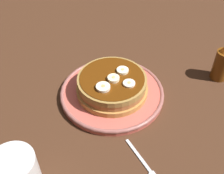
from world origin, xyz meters
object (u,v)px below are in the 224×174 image
banana_slice_2 (123,71)px  banana_slice_3 (129,84)px  pancake_stack (111,86)px  syrup_bottle (222,63)px  banana_slice_0 (115,78)px  banana_slice_1 (103,87)px  fork (145,164)px  plate (112,93)px

banana_slice_2 → banana_slice_3: size_ratio=1.02×
pancake_stack → syrup_bottle: bearing=77.2°
banana_slice_0 → banana_slice_2: 3.69cm
banana_slice_1 → fork: banana_slice_1 is taller
banana_slice_1 → syrup_bottle: bearing=82.1°
banana_slice_0 → banana_slice_3: (3.22, 2.33, -0.16)cm
banana_slice_3 → syrup_bottle: syrup_bottle is taller
banana_slice_0 → syrup_bottle: (6.35, 29.99, -1.46)cm
banana_slice_0 → banana_slice_1: (1.65, -4.02, -0.03)cm
banana_slice_1 → fork: bearing=1.5°
plate → syrup_bottle: bearing=76.7°
plate → banana_slice_1: size_ratio=7.80×
plate → banana_slice_2: 6.72cm
syrup_bottle → banana_slice_2: bearing=-106.9°
pancake_stack → banana_slice_0: 2.92cm
banana_slice_3 → syrup_bottle: bearing=83.6°
banana_slice_3 → syrup_bottle: (3.13, 27.66, -1.31)cm
banana_slice_1 → banana_slice_3: size_ratio=1.16×
plate → pancake_stack: size_ratio=1.47×
plate → pancake_stack: pancake_stack is taller
banana_slice_0 → syrup_bottle: syrup_bottle is taller
pancake_stack → banana_slice_1: (2.28, -3.41, 2.76)cm
pancake_stack → syrup_bottle: size_ratio=1.61×
banana_slice_3 → syrup_bottle: size_ratio=0.26×
plate → banana_slice_3: 7.35cm
banana_slice_1 → plate: bearing=123.9°
plate → banana_slice_1: banana_slice_1 is taller
plate → banana_slice_2: size_ratio=8.84×
banana_slice_1 → fork: size_ratio=0.27×
fork → syrup_bottle: syrup_bottle is taller
plate → pancake_stack: (0.19, -0.26, 2.90)cm
banana_slice_2 → syrup_bottle: bearing=73.1°
plate → banana_slice_3: bearing=33.5°
plate → fork: plate is taller
pancake_stack → banana_slice_3: (3.84, 2.93, 2.64)cm
plate → banana_slice_2: (-0.97, 3.57, 5.61)cm
banana_slice_2 → plate: bearing=-74.8°
pancake_stack → banana_slice_0: bearing=44.3°
plate → syrup_bottle: 31.46cm
banana_slice_2 → syrup_bottle: syrup_bottle is taller
pancake_stack → fork: size_ratio=1.44×
fork → banana_slice_3: bearing=161.9°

